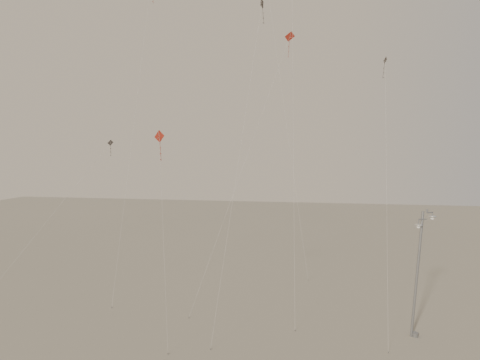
# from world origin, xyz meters

# --- Properties ---
(street_lamp) EXTENTS (1.54, 0.94, 9.12)m
(street_lamp) POSITION_xyz_m (11.49, 6.87, 4.86)
(street_lamp) COLOR gray
(street_lamp) RESTS_ON ground
(kite_0) EXTENTS (1.20, 8.28, 30.87)m
(kite_0) POSITION_xyz_m (-11.71, 14.38, 24.50)
(kite_0) COLOR maroon
(kite_0) RESTS_ON ground
(kite_1) EXTENTS (2.45, 10.52, 26.35)m
(kite_1) POSITION_xyz_m (-0.77, 10.46, 19.75)
(kite_1) COLOR #272321
(kite_1) RESTS_ON ground
(kite_3) EXTENTS (0.84, 0.43, 14.41)m
(kite_3) POSITION_xyz_m (-5.41, 1.89, 11.52)
(kite_3) COLOR maroon
(kite_3) RESTS_ON ground
(kite_4) EXTENTS (1.82, 12.07, 21.80)m
(kite_4) POSITION_xyz_m (10.28, 13.01, 16.05)
(kite_4) COLOR #272321
(kite_4) RESTS_ON ground
(kite_5) EXTENTS (5.04, 5.44, 32.64)m
(kite_5) POSITION_xyz_m (0.52, 21.24, 23.59)
(kite_5) COLOR #9F471A
(kite_5) RESTS_ON ground
(kite_6) EXTENTS (6.10, 12.16, 14.26)m
(kite_6) POSITION_xyz_m (-16.14, 9.00, 9.93)
(kite_6) COLOR #272321
(kite_6) RESTS_ON ground
(kite_7) EXTENTS (7.88, 10.30, 24.81)m
(kite_7) POSITION_xyz_m (0.65, 15.30, 19.75)
(kite_7) COLOR maroon
(kite_7) RESTS_ON ground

